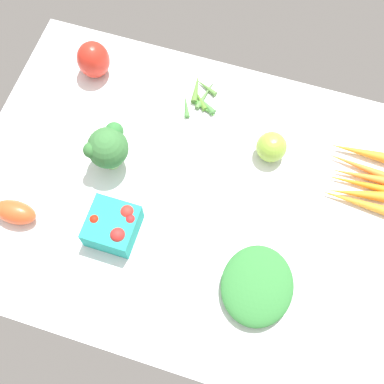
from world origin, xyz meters
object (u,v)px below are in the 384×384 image
object	(u,v)px
roma_tomato	(15,212)
broccoli_head	(107,148)
berry_basket	(113,226)
carrot_bunch	(359,177)
okra_pile	(201,97)
leafy_greens_clump	(257,286)
heirloom_tomato_green	(271,147)
bell_pepper_red	(93,60)

from	to	relation	value
roma_tomato	broccoli_head	bearing A→B (deg)	48.28
berry_basket	roma_tomato	bearing A→B (deg)	-171.58
carrot_bunch	berry_basket	size ratio (longest dim) A/B	1.69
okra_pile	leafy_greens_clump	size ratio (longest dim) A/B	0.74
carrot_bunch	heirloom_tomato_green	world-z (taller)	heirloom_tomato_green
broccoli_head	roma_tomato	size ratio (longest dim) A/B	1.26
broccoli_head	carrot_bunch	world-z (taller)	broccoli_head
roma_tomato	heirloom_tomato_green	bearing A→B (deg)	29.85
heirloom_tomato_green	okra_pile	distance (cm)	22.74
broccoli_head	bell_pepper_red	bearing A→B (deg)	119.40
roma_tomato	berry_basket	xyz separation A→B (cm)	(22.26, 3.29, 0.87)
broccoli_head	berry_basket	world-z (taller)	broccoli_head
broccoli_head	leafy_greens_clump	world-z (taller)	broccoli_head
carrot_bunch	berry_basket	xyz separation A→B (cm)	(-49.54, -28.86, 2.23)
carrot_bunch	bell_pepper_red	bearing A→B (deg)	171.78
bell_pepper_red	leafy_greens_clump	xyz separation A→B (cm)	(53.15, -41.93, -2.79)
bell_pepper_red	leafy_greens_clump	bearing A→B (deg)	-38.27
roma_tomato	carrot_bunch	bearing A→B (deg)	21.27
broccoli_head	bell_pepper_red	distance (cm)	26.64
okra_pile	broccoli_head	bearing A→B (deg)	-122.49
carrot_bunch	okra_pile	xyz separation A→B (cm)	(-41.55, 10.27, -0.50)
okra_pile	heirloom_tomato_green	bearing A→B (deg)	-26.41
berry_basket	okra_pile	bearing A→B (deg)	78.46
broccoli_head	leafy_greens_clump	xyz separation A→B (cm)	(40.13, -18.82, -5.25)
broccoli_head	berry_basket	bearing A→B (deg)	-66.43
heirloom_tomato_green	berry_basket	bearing A→B (deg)	-134.10
roma_tomato	leafy_greens_clump	size ratio (longest dim) A/B	0.55
berry_basket	leafy_greens_clump	bearing A→B (deg)	-5.22
heirloom_tomato_green	berry_basket	distance (cm)	40.52
carrot_bunch	okra_pile	distance (cm)	42.80
bell_pepper_red	okra_pile	xyz separation A→B (cm)	(27.90, 0.25, -4.26)
carrot_bunch	roma_tomato	distance (cm)	78.68
okra_pile	leafy_greens_clump	distance (cm)	49.18
bell_pepper_red	heirloom_tomato_green	bearing A→B (deg)	-11.50
heirloom_tomato_green	berry_basket	xyz separation A→B (cm)	(-28.20, -29.10, -0.09)
roma_tomato	leafy_greens_clump	distance (cm)	55.50
heirloom_tomato_green	berry_basket	world-z (taller)	berry_basket
heirloom_tomato_green	okra_pile	xyz separation A→B (cm)	(-20.21, 10.04, -2.82)
broccoli_head	carrot_bunch	xyz separation A→B (cm)	(56.42, 13.08, -6.22)
okra_pile	berry_basket	world-z (taller)	berry_basket
okra_pile	leafy_greens_clump	xyz separation A→B (cm)	(25.25, -42.17, 1.47)
carrot_bunch	bell_pepper_red	xyz separation A→B (cm)	(-69.44, 10.03, 3.76)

